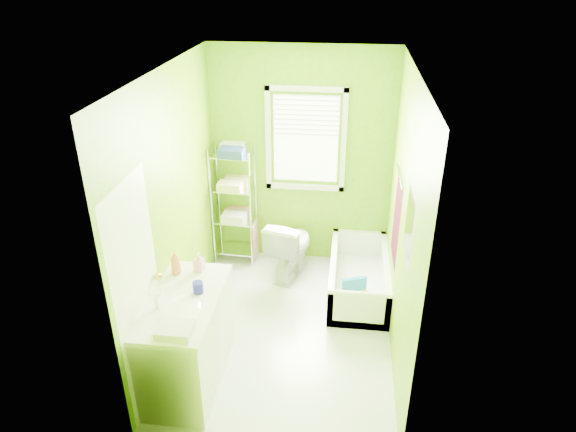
# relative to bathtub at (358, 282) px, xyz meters

# --- Properties ---
(ground) EXTENTS (2.90, 2.90, 0.00)m
(ground) POSITION_rel_bathtub_xyz_m (-0.73, -0.72, -0.14)
(ground) COLOR silver
(ground) RESTS_ON ground
(room_envelope) EXTENTS (2.14, 2.94, 2.62)m
(room_envelope) POSITION_rel_bathtub_xyz_m (-0.73, -0.72, 1.40)
(room_envelope) COLOR #649907
(room_envelope) RESTS_ON ground
(window) EXTENTS (0.92, 0.05, 1.22)m
(window) POSITION_rel_bathtub_xyz_m (-0.68, 0.71, 1.47)
(window) COLOR white
(window) RESTS_ON ground
(door) EXTENTS (0.09, 0.80, 2.00)m
(door) POSITION_rel_bathtub_xyz_m (-1.77, -1.71, 0.86)
(door) COLOR white
(door) RESTS_ON ground
(right_wall_decor) EXTENTS (0.04, 1.48, 1.17)m
(right_wall_decor) POSITION_rel_bathtub_xyz_m (0.31, -0.73, 1.18)
(right_wall_decor) COLOR #440718
(right_wall_decor) RESTS_ON ground
(bathtub) EXTENTS (0.64, 1.38, 0.45)m
(bathtub) POSITION_rel_bathtub_xyz_m (0.00, 0.00, 0.00)
(bathtub) COLOR white
(bathtub) RESTS_ON ground
(toilet) EXTENTS (0.59, 0.81, 0.75)m
(toilet) POSITION_rel_bathtub_xyz_m (-0.81, 0.31, 0.23)
(toilet) COLOR white
(toilet) RESTS_ON ground
(vanity) EXTENTS (0.59, 1.15, 1.10)m
(vanity) POSITION_rel_bathtub_xyz_m (-1.50, -1.50, 0.32)
(vanity) COLOR silver
(vanity) RESTS_ON ground
(wire_shelf_unit) EXTENTS (0.52, 0.41, 1.50)m
(wire_shelf_unit) POSITION_rel_bathtub_xyz_m (-1.49, 0.57, 0.76)
(wire_shelf_unit) COLOR silver
(wire_shelf_unit) RESTS_ON ground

